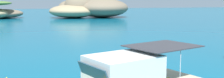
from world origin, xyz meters
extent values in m
ellipsoid|color=#756651|center=(18.87, 80.02, 3.00)|extent=(20.48, 22.00, 6.00)
ellipsoid|color=#9E8966|center=(9.45, 80.35, 2.07)|extent=(18.48, 18.94, 4.14)
ellipsoid|color=#756651|center=(11.27, 80.15, 3.60)|extent=(12.52, 12.50, 7.20)
ellipsoid|color=#756651|center=(9.05, 82.35, 2.74)|extent=(10.52, 10.07, 5.47)
ellipsoid|color=#756651|center=(-10.93, 85.85, 1.37)|extent=(16.19, 15.90, 2.75)
cube|color=silver|center=(-3.97, 7.72, 2.18)|extent=(3.08, 2.61, 1.32)
cube|color=#2D4756|center=(-5.27, 7.36, 2.31)|extent=(0.77, 1.86, 0.70)
cube|color=#333338|center=(-1.92, 8.28, 3.00)|extent=(3.32, 2.88, 0.04)
cylinder|color=silver|center=(-1.66, 7.32, 2.24)|extent=(0.03, 0.03, 1.51)
cylinder|color=silver|center=(-2.18, 9.23, 2.24)|extent=(0.03, 0.03, 1.51)
camera|label=1|loc=(-7.81, -1.41, 4.86)|focal=42.33mm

